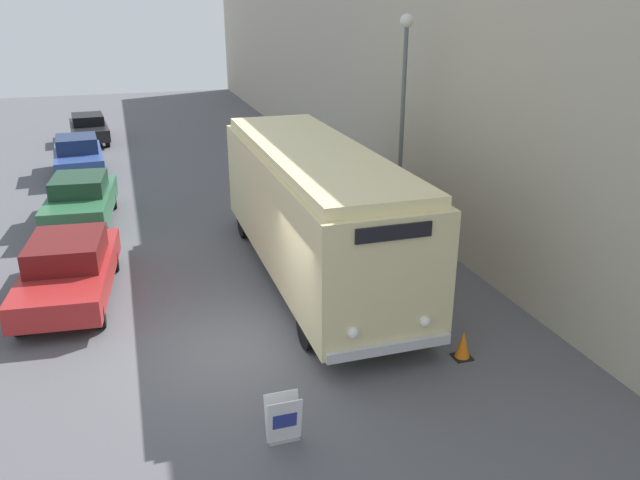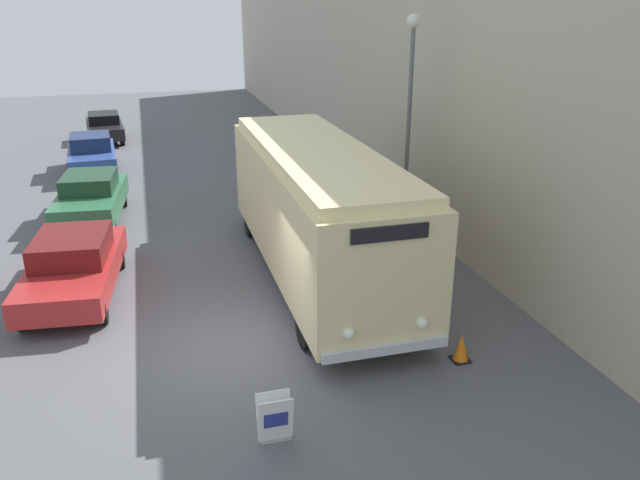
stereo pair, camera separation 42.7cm
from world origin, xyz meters
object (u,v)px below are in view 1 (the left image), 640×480
(parked_car_distant, at_px, (89,128))
(parked_car_far, at_px, (78,156))
(sign_board, at_px, (284,419))
(vintage_bus, at_px, (314,206))
(traffic_cone, at_px, (463,345))
(parked_car_mid, at_px, (81,200))
(streetlamp, at_px, (403,100))
(parked_car_near, at_px, (69,269))

(parked_car_distant, bearing_deg, parked_car_far, -96.61)
(sign_board, xyz_separation_m, parked_car_far, (-3.82, 18.59, 0.39))
(vintage_bus, bearing_deg, sign_board, -111.43)
(parked_car_distant, bearing_deg, vintage_bus, -77.29)
(sign_board, relative_size, parked_car_distant, 0.19)
(vintage_bus, relative_size, traffic_cone, 16.30)
(parked_car_mid, xyz_separation_m, traffic_cone, (7.53, -10.89, -0.49))
(streetlamp, distance_m, parked_car_near, 9.72)
(sign_board, relative_size, streetlamp, 0.13)
(parked_car_near, distance_m, traffic_cone, 9.21)
(parked_car_near, xyz_separation_m, parked_car_far, (-0.27, 12.03, 0.02))
(parked_car_near, relative_size, traffic_cone, 7.91)
(parked_car_far, relative_size, parked_car_distant, 0.97)
(vintage_bus, xyz_separation_m, parked_car_mid, (-5.88, 6.16, -1.11))
(streetlamp, bearing_deg, parked_car_mid, 153.61)
(parked_car_mid, height_order, parked_car_distant, parked_car_mid)
(parked_car_far, xyz_separation_m, parked_car_distant, (0.22, 6.58, -0.08))
(vintage_bus, bearing_deg, parked_car_far, 116.40)
(parked_car_mid, bearing_deg, parked_car_near, -85.02)
(parked_car_mid, distance_m, parked_car_distant, 12.93)
(streetlamp, distance_m, parked_car_mid, 10.57)
(sign_board, bearing_deg, streetlamp, 54.82)
(parked_car_far, bearing_deg, parked_car_distant, 84.50)
(traffic_cone, bearing_deg, parked_car_near, 145.53)
(traffic_cone, bearing_deg, streetlamp, 77.29)
(sign_board, xyz_separation_m, parked_car_distant, (-3.60, 25.18, 0.32))
(streetlamp, relative_size, parked_car_mid, 1.46)
(parked_car_near, bearing_deg, streetlamp, 13.48)
(sign_board, bearing_deg, parked_car_far, 101.60)
(parked_car_far, bearing_deg, vintage_bus, -67.21)
(vintage_bus, relative_size, streetlamp, 1.52)
(parked_car_mid, bearing_deg, parked_car_far, 98.53)
(vintage_bus, bearing_deg, streetlamp, 28.79)
(parked_car_far, relative_size, traffic_cone, 7.12)
(vintage_bus, distance_m, streetlamp, 4.20)
(parked_car_near, bearing_deg, parked_car_distant, 95.92)
(vintage_bus, bearing_deg, traffic_cone, -70.75)
(sign_board, distance_m, parked_car_distant, 25.43)
(parked_car_near, distance_m, parked_car_mid, 5.68)
(streetlamp, relative_size, parked_car_distant, 1.46)
(parked_car_near, distance_m, parked_car_distant, 18.61)
(vintage_bus, distance_m, parked_car_near, 6.06)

